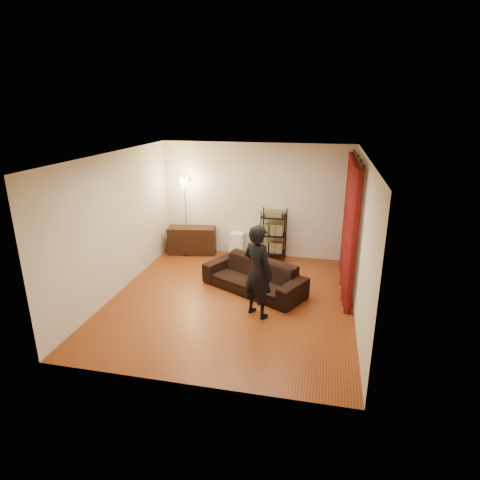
% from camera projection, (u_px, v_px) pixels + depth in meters
% --- Properties ---
extents(floor, '(5.00, 5.00, 0.00)m').
position_uv_depth(floor, '(232.00, 299.00, 7.62)').
color(floor, brown).
rests_on(floor, ground).
extents(ceiling, '(5.00, 5.00, 0.00)m').
position_uv_depth(ceiling, '(230.00, 155.00, 6.75)').
color(ceiling, white).
rests_on(ceiling, ground).
extents(wall_back, '(5.00, 0.00, 5.00)m').
position_uv_depth(wall_back, '(255.00, 201.00, 9.50)').
color(wall_back, beige).
rests_on(wall_back, ground).
extents(wall_front, '(5.00, 0.00, 5.00)m').
position_uv_depth(wall_front, '(184.00, 292.00, 4.88)').
color(wall_front, beige).
rests_on(wall_front, ground).
extents(wall_left, '(0.00, 5.00, 5.00)m').
position_uv_depth(wall_left, '(116.00, 224.00, 7.64)').
color(wall_left, beige).
rests_on(wall_left, ground).
extents(wall_right, '(0.00, 5.00, 5.00)m').
position_uv_depth(wall_right, '(361.00, 240.00, 6.74)').
color(wall_right, beige).
rests_on(wall_right, ground).
extents(curtain_rod, '(0.04, 2.65, 0.04)m').
position_uv_depth(curtain_rod, '(358.00, 158.00, 7.41)').
color(curtain_rod, black).
rests_on(curtain_rod, wall_right).
extents(curtain, '(0.22, 2.65, 2.55)m').
position_uv_depth(curtain, '(350.00, 225.00, 7.83)').
color(curtain, '#62110D').
rests_on(curtain, ground).
extents(sofa, '(2.22, 1.69, 0.61)m').
position_uv_depth(sofa, '(254.00, 276.00, 7.90)').
color(sofa, black).
rests_on(sofa, ground).
extents(person, '(0.72, 0.66, 1.65)m').
position_uv_depth(person, '(258.00, 271.00, 6.81)').
color(person, black).
rests_on(person, ground).
extents(media_cabinet, '(1.21, 0.61, 0.67)m').
position_uv_depth(media_cabinet, '(192.00, 240.00, 9.88)').
color(media_cabinet, black).
rests_on(media_cabinet, ground).
extents(storage_boxes, '(0.37, 0.31, 0.57)m').
position_uv_depth(storage_boxes, '(237.00, 244.00, 9.75)').
color(storage_boxes, silver).
rests_on(storage_boxes, ground).
extents(wire_shelf, '(0.62, 0.50, 1.21)m').
position_uv_depth(wire_shelf, '(273.00, 235.00, 9.44)').
color(wire_shelf, black).
rests_on(wire_shelf, ground).
extents(floor_lamp, '(0.45, 0.45, 1.94)m').
position_uv_depth(floor_lamp, '(186.00, 217.00, 9.59)').
color(floor_lamp, silver).
rests_on(floor_lamp, ground).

